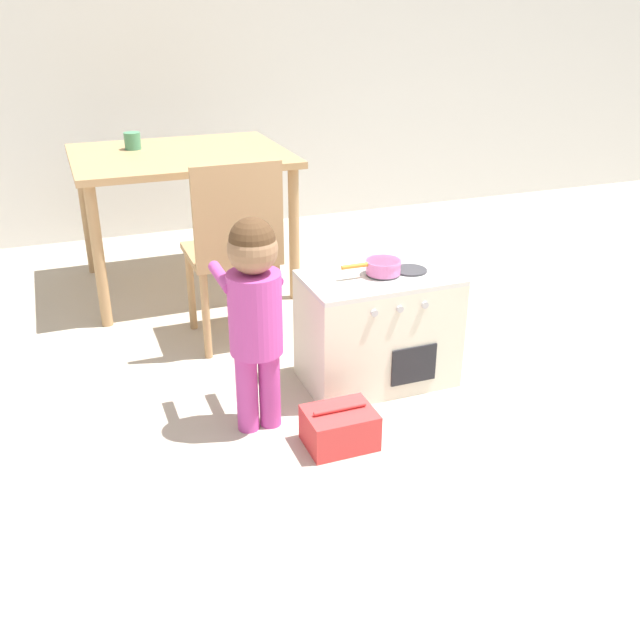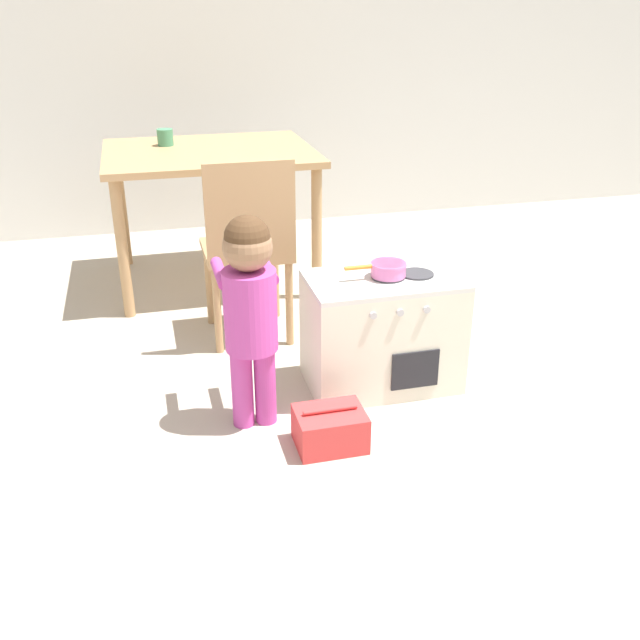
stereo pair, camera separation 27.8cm
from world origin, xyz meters
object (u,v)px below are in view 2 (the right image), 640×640
toy_pot (388,268)px  dining_chair_near (248,246)px  toy_basket (330,429)px  play_kitchen (382,332)px  child_figure (250,298)px  dining_table (210,167)px  cup_on_table (165,137)px

toy_pot → dining_chair_near: size_ratio=0.29×
toy_basket → dining_chair_near: dining_chair_near is taller
play_kitchen → toy_pot: toy_pot is taller
play_kitchen → child_figure: (-0.57, -0.17, 0.28)m
toy_pot → dining_chair_near: (-0.48, 0.56, -0.05)m
toy_basket → dining_chair_near: size_ratio=0.29×
toy_pot → child_figure: (-0.59, -0.17, 0.00)m
toy_basket → dining_table: (-0.20, 1.79, 0.59)m
toy_pot → child_figure: child_figure is taller
dining_table → toy_pot: bearing=-68.7°
toy_pot → dining_table: bearing=111.3°
play_kitchen → toy_pot: (0.01, 0.00, 0.28)m
dining_table → child_figure: bearing=-91.6°
play_kitchen → child_figure: bearing=-163.6°
play_kitchen → dining_table: dining_table is taller
play_kitchen → child_figure: 0.66m
toy_basket → dining_table: dining_table is taller
dining_chair_near → cup_on_table: (-0.29, 1.01, 0.32)m
toy_pot → dining_table: size_ratio=0.23×
dining_table → dining_chair_near: 0.86m
toy_basket → cup_on_table: (-0.42, 1.96, 0.73)m
toy_pot → dining_table: dining_table is taller
cup_on_table → dining_table: bearing=-38.2°
cup_on_table → dining_chair_near: bearing=-74.2°
cup_on_table → toy_pot: bearing=-64.0°
child_figure → dining_table: size_ratio=0.74×
toy_pot → dining_chair_near: bearing=130.5°
toy_basket → play_kitchen: bearing=50.0°
play_kitchen → toy_pot: size_ratio=2.43×
toy_pot → toy_basket: (-0.34, -0.40, -0.45)m
dining_table → cup_on_table: (-0.22, 0.17, 0.14)m
child_figure → toy_basket: 0.56m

